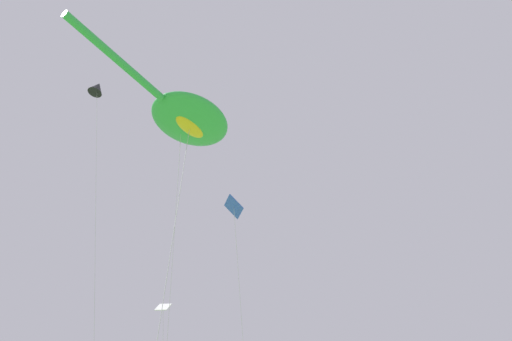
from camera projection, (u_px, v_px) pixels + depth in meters
The scene contains 5 objects.
big_show_kite at pixel (187, 118), 25.50m from camera, with size 10.18×4.06×18.99m.
small_kite_diamond_red at pixel (97, 89), 30.52m from camera, with size 3.36×3.33×23.72m.
small_kite_box_yellow at pixel (163, 320), 30.69m from camera, with size 3.63×2.39×12.99m.
small_kite_bird_shape at pixel (235, 219), 25.82m from camera, with size 3.35×1.43×15.58m.
small_kite_stunt_black at pixel (182, 118), 26.38m from camera, with size 1.88×1.83×19.76m.
Camera 1 is at (-8.49, -1.85, 1.92)m, focal length 36.24 mm.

